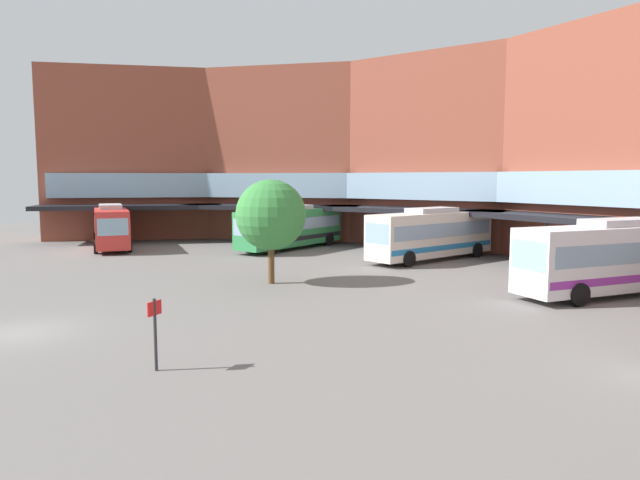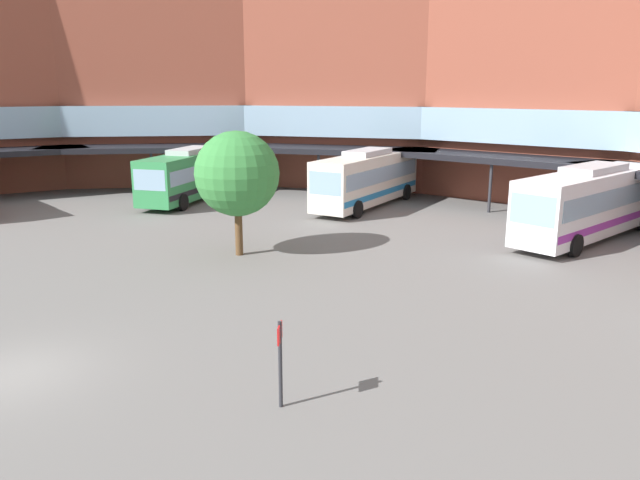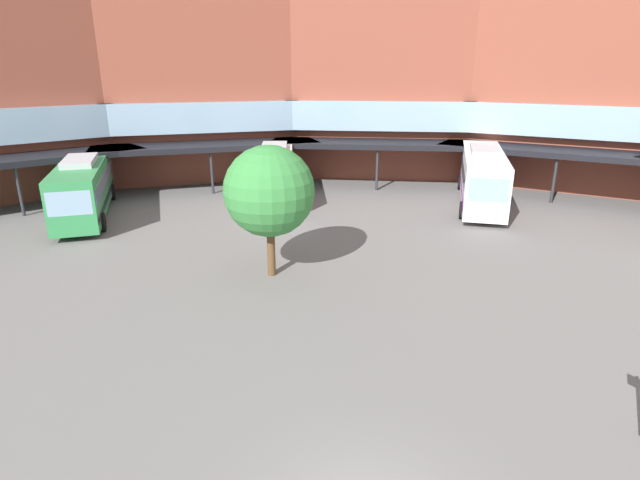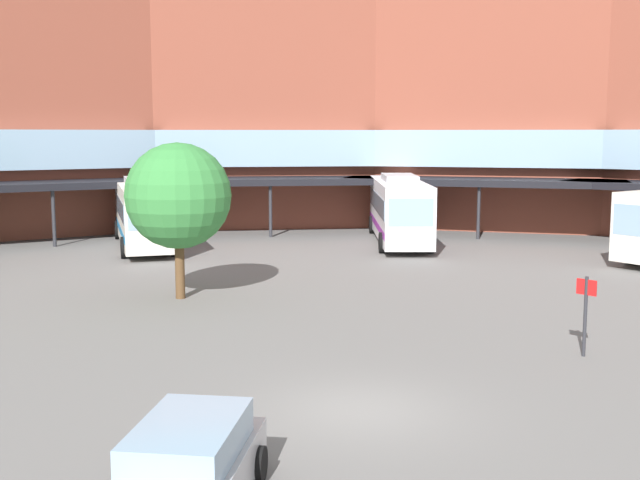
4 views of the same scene
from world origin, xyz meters
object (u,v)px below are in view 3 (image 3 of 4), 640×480
bus_1 (84,187)px  bus_4 (482,176)px  bus_0 (275,172)px  plaza_tree (269,192)px

bus_1 → bus_4: 26.13m
bus_0 → plaza_tree: (2.64, -14.14, 1.96)m
bus_0 → bus_4: 14.40m
plaza_tree → bus_4: bearing=50.3°
bus_1 → bus_4: (25.46, 5.88, 0.11)m
bus_1 → plaza_tree: size_ratio=1.93×
bus_0 → bus_4: size_ratio=0.93×
bus_0 → bus_1: bearing=-71.3°
bus_0 → bus_4: bus_4 is taller
plaza_tree → bus_0: bearing=100.6°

